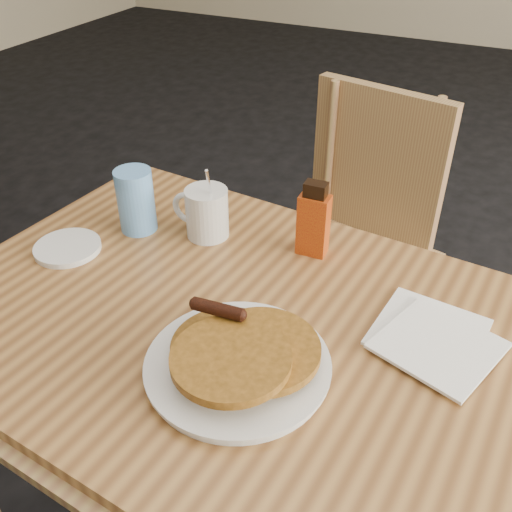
{
  "coord_description": "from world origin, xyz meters",
  "views": [
    {
      "loc": [
        0.28,
        -0.66,
        1.41
      ],
      "look_at": [
        -0.05,
        0.03,
        0.86
      ],
      "focal_mm": 40.0,
      "sensor_mm": 36.0,
      "label": 1
    }
  ],
  "objects_px": {
    "pancake_plate": "(239,359)",
    "coffee_mug": "(206,212)",
    "blue_tumbler": "(136,201)",
    "chair_main_far": "(362,222)",
    "syrup_bottle": "(314,221)",
    "main_table": "(247,339)"
  },
  "relations": [
    {
      "from": "pancake_plate",
      "to": "blue_tumbler",
      "type": "distance_m",
      "value": 0.47
    },
    {
      "from": "main_table",
      "to": "blue_tumbler",
      "type": "height_order",
      "value": "blue_tumbler"
    },
    {
      "from": "chair_main_far",
      "to": "blue_tumbler",
      "type": "distance_m",
      "value": 0.73
    },
    {
      "from": "main_table",
      "to": "chair_main_far",
      "type": "xyz_separation_m",
      "value": [
        -0.0,
        0.75,
        -0.17
      ]
    },
    {
      "from": "blue_tumbler",
      "to": "chair_main_far",
      "type": "bearing_deg",
      "value": 59.7
    },
    {
      "from": "pancake_plate",
      "to": "coffee_mug",
      "type": "xyz_separation_m",
      "value": [
        -0.24,
        0.32,
        0.03
      ]
    },
    {
      "from": "main_table",
      "to": "blue_tumbler",
      "type": "distance_m",
      "value": 0.39
    },
    {
      "from": "pancake_plate",
      "to": "chair_main_far",
      "type": "bearing_deg",
      "value": 92.88
    },
    {
      "from": "main_table",
      "to": "coffee_mug",
      "type": "relative_size",
      "value": 7.41
    },
    {
      "from": "main_table",
      "to": "pancake_plate",
      "type": "height_order",
      "value": "pancake_plate"
    },
    {
      "from": "main_table",
      "to": "pancake_plate",
      "type": "bearing_deg",
      "value": -69.07
    },
    {
      "from": "main_table",
      "to": "chair_main_far",
      "type": "distance_m",
      "value": 0.76
    },
    {
      "from": "pancake_plate",
      "to": "coffee_mug",
      "type": "distance_m",
      "value": 0.4
    },
    {
      "from": "main_table",
      "to": "pancake_plate",
      "type": "relative_size",
      "value": 4.25
    },
    {
      "from": "syrup_bottle",
      "to": "blue_tumbler",
      "type": "xyz_separation_m",
      "value": [
        -0.37,
        -0.08,
        -0.0
      ]
    },
    {
      "from": "chair_main_far",
      "to": "coffee_mug",
      "type": "xyz_separation_m",
      "value": [
        -0.2,
        -0.54,
        0.27
      ]
    },
    {
      "from": "chair_main_far",
      "to": "syrup_bottle",
      "type": "xyz_separation_m",
      "value": [
        0.03,
        -0.5,
        0.29
      ]
    },
    {
      "from": "pancake_plate",
      "to": "syrup_bottle",
      "type": "xyz_separation_m",
      "value": [
        -0.02,
        0.35,
        0.05
      ]
    },
    {
      "from": "pancake_plate",
      "to": "coffee_mug",
      "type": "bearing_deg",
      "value": 127.12
    },
    {
      "from": "syrup_bottle",
      "to": "blue_tumbler",
      "type": "height_order",
      "value": "syrup_bottle"
    },
    {
      "from": "chair_main_far",
      "to": "pancake_plate",
      "type": "height_order",
      "value": "chair_main_far"
    },
    {
      "from": "chair_main_far",
      "to": "syrup_bottle",
      "type": "bearing_deg",
      "value": -74.34
    }
  ]
}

